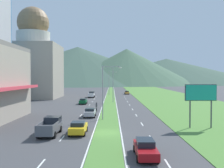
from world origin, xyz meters
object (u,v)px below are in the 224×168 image
object	(u,v)px
car_2	(82,101)
pickup_truck_0	(49,126)
billboard_roadside	(200,95)
motorcycle_rider	(95,107)
street_lamp_near	(104,88)
car_1	(89,112)
car_3	(126,92)
pickup_truck_1	(90,95)
car_4	(144,148)
street_lamp_mid	(111,82)
street_lamp_far	(109,81)
car_0	(77,128)

from	to	relation	value
car_2	pickup_truck_0	xyz separation A→B (m)	(0.07, -34.92, 0.23)
billboard_roadside	motorcycle_rider	bearing A→B (deg)	131.29
street_lamp_near	car_1	xyz separation A→B (m)	(-2.74, 3.06, -4.41)
street_lamp_near	car_3	world-z (taller)	street_lamp_near
billboard_roadside	pickup_truck_1	bearing A→B (deg)	110.06
car_3	car_2	bearing A→B (deg)	-19.72
car_2	car_4	xyz separation A→B (m)	(10.53, -43.53, 0.02)
pickup_truck_0	street_lamp_mid	bearing A→B (deg)	-10.79
street_lamp_far	car_0	distance (m)	67.92
street_lamp_mid	car_1	world-z (taller)	street_lamp_mid
car_2	car_1	bearing A→B (deg)	-170.16
street_lamp_mid	car_1	distance (m)	26.35
car_1	car_3	distance (m)	60.80
car_1	motorcycle_rider	distance (m)	7.60
pickup_truck_0	pickup_truck_1	xyz separation A→B (m)	(0.29, 56.77, 0.00)
car_0	car_1	world-z (taller)	car_0
car_2	car_3	distance (m)	41.02
pickup_truck_0	pickup_truck_1	distance (m)	56.77
pickup_truck_1	motorcycle_rider	xyz separation A→B (m)	(4.02, -35.62, -0.24)
street_lamp_mid	pickup_truck_0	distance (m)	40.17
car_0	car_1	bearing A→B (deg)	-1.07
pickup_truck_1	car_2	bearing A→B (deg)	179.05
motorcycle_rider	car_0	bearing A→B (deg)	177.45
car_3	car_4	distance (m)	82.22
street_lamp_far	car_1	size ratio (longest dim) A/B	2.31
motorcycle_rider	pickup_truck_1	bearing A→B (deg)	6.43
street_lamp_far	billboard_roadside	bearing A→B (deg)	-78.58
street_lamp_mid	car_4	xyz separation A→B (m)	(2.99, -47.81, -4.87)
billboard_roadside	car_4	size ratio (longest dim) A/B	1.28
street_lamp_far	car_4	size ratio (longest dim) A/B	2.01
car_4	street_lamp_near	bearing A→B (deg)	-167.94
street_lamp_mid	motorcycle_rider	xyz separation A→B (m)	(-3.16, -18.04, -4.90)
billboard_roadside	pickup_truck_1	distance (m)	56.68
motorcycle_rider	car_4	bearing A→B (deg)	-168.33
street_lamp_far	car_4	xyz separation A→B (m)	(3.75, -76.58, -4.69)
street_lamp_mid	street_lamp_far	size ratio (longest dim) A/B	1.04
car_0	pickup_truck_1	size ratio (longest dim) A/B	0.80
street_lamp_mid	pickup_truck_0	size ratio (longest dim) A/B	1.81
street_lamp_near	billboard_roadside	world-z (taller)	street_lamp_near
car_1	car_4	bearing A→B (deg)	-162.90
motorcycle_rider	car_3	bearing A→B (deg)	-10.24
billboard_roadside	car_1	xyz separation A→B (m)	(-16.06, 9.95, -3.75)
pickup_truck_0	pickup_truck_1	bearing A→B (deg)	-0.29
car_3	car_4	bearing A→B (deg)	-2.31
billboard_roadside	car_2	size ratio (longest dim) A/B	1.31
car_2	pickup_truck_0	bearing A→B (deg)	-179.88
car_4	car_3	bearing A→B (deg)	177.69
street_lamp_far	pickup_truck_0	bearing A→B (deg)	-95.63
street_lamp_far	car_3	xyz separation A→B (m)	(7.07, 5.57, -4.74)
street_lamp_far	billboard_roadside	world-z (taller)	street_lamp_far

